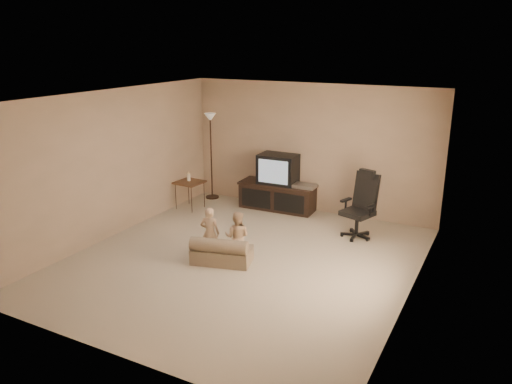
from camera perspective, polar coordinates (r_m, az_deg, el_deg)
floor at (r=7.79m, az=-1.55°, el=-7.82°), size 5.50×5.50×0.00m
room_shell at (r=7.28m, az=-1.65°, el=3.09°), size 5.50×5.50×5.50m
tv_stand at (r=9.95m, az=2.55°, el=0.63°), size 1.59×0.63×1.12m
office_chair at (r=8.73m, az=11.78°, el=-2.41°), size 0.68×0.70×1.17m
side_table at (r=10.04m, az=-7.61°, el=1.10°), size 0.54×0.54×0.76m
floor_lamp at (r=10.49m, az=-5.20°, el=6.29°), size 0.28×0.28×1.82m
child_sofa at (r=7.65m, az=-4.00°, el=-6.89°), size 0.99×0.71×0.44m
toddler_left at (r=7.75m, az=-5.30°, el=-4.68°), size 0.35×0.30×0.83m
toddler_right at (r=7.60m, az=-2.17°, el=-5.15°), size 0.43×0.30×0.81m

